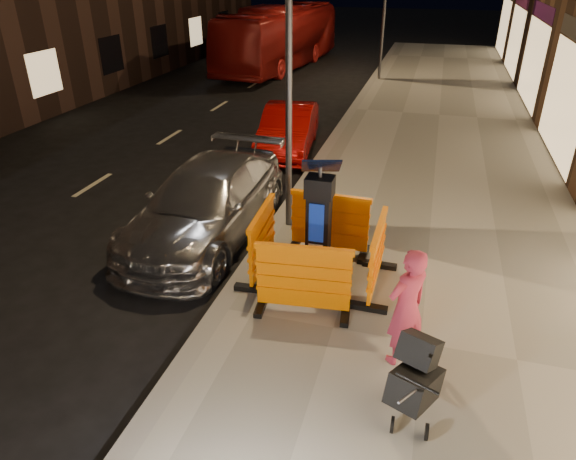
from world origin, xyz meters
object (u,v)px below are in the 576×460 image
(car_silver, at_px, (209,235))
(car_red, at_px, (288,151))
(parking_kiosk, at_px, (319,224))
(barrier_kerbside, at_px, (262,241))
(barrier_bldgside, at_px, (377,257))
(bus_doubledecker, at_px, (280,68))
(man, at_px, (406,308))
(barrier_front, at_px, (303,280))
(stroller, at_px, (415,382))
(barrier_back, at_px, (330,223))

(car_silver, height_order, car_red, car_silver)
(parking_kiosk, height_order, barrier_kerbside, parking_kiosk)
(car_silver, bearing_deg, barrier_bldgside, -17.44)
(car_silver, xyz_separation_m, bus_doubledecker, (-3.80, 17.81, 0.00))
(barrier_kerbside, bearing_deg, car_red, 8.97)
(parking_kiosk, relative_size, man, 1.22)
(barrier_kerbside, xyz_separation_m, car_red, (-1.39, 6.54, -0.71))
(barrier_front, distance_m, barrier_bldgside, 1.34)
(parking_kiosk, bearing_deg, barrier_kerbside, 178.94)
(parking_kiosk, bearing_deg, barrier_front, -91.06)
(man, bearing_deg, barrier_kerbside, -80.01)
(barrier_bldgside, bearing_deg, stroller, -162.45)
(bus_doubledecker, bearing_deg, barrier_front, -66.71)
(barrier_front, height_order, barrier_kerbside, same)
(barrier_back, bearing_deg, car_red, 114.69)
(barrier_front, height_order, man, man)
(car_silver, height_order, bus_doubledecker, bus_doubledecker)
(barrier_back, bearing_deg, car_silver, 176.93)
(barrier_front, bearing_deg, man, -29.58)
(car_silver, bearing_deg, barrier_front, -39.23)
(barrier_front, xyz_separation_m, man, (1.50, -0.65, 0.27))
(parking_kiosk, height_order, stroller, parking_kiosk)
(parking_kiosk, height_order, man, parking_kiosk)
(barrier_back, height_order, car_silver, barrier_back)
(barrier_back, distance_m, car_red, 6.10)
(barrier_front, bearing_deg, bus_doubledecker, 101.40)
(barrier_kerbside, distance_m, car_silver, 2.04)
(parking_kiosk, height_order, barrier_back, parking_kiosk)
(parking_kiosk, xyz_separation_m, car_silver, (-2.47, 1.17, -1.16))
(barrier_bldgside, bearing_deg, barrier_kerbside, 90.94)
(man, bearing_deg, barrier_front, -70.32)
(barrier_front, height_order, car_red, barrier_front)
(car_silver, bearing_deg, barrier_back, -3.61)
(barrier_back, relative_size, barrier_kerbside, 1.00)
(barrier_front, height_order, barrier_bldgside, same)
(barrier_bldgside, height_order, car_silver, barrier_bldgside)
(barrier_front, height_order, stroller, barrier_front)
(barrier_bldgside, xyz_separation_m, car_red, (-3.29, 6.54, -0.71))
(parking_kiosk, relative_size, car_silver, 0.42)
(stroller, bearing_deg, barrier_back, 139.37)
(car_silver, distance_m, man, 4.93)
(barrier_bldgside, distance_m, bus_doubledecker, 20.32)
(car_silver, distance_m, stroller, 5.58)
(parking_kiosk, xyz_separation_m, bus_doubledecker, (-6.27, 18.98, -1.16))
(barrier_front, relative_size, man, 0.87)
(car_silver, relative_size, stroller, 5.18)
(barrier_front, bearing_deg, car_red, 101.31)
(barrier_bldgside, distance_m, stroller, 2.61)
(car_red, distance_m, stroller, 9.92)
(barrier_front, relative_size, bus_doubledecker, 0.14)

